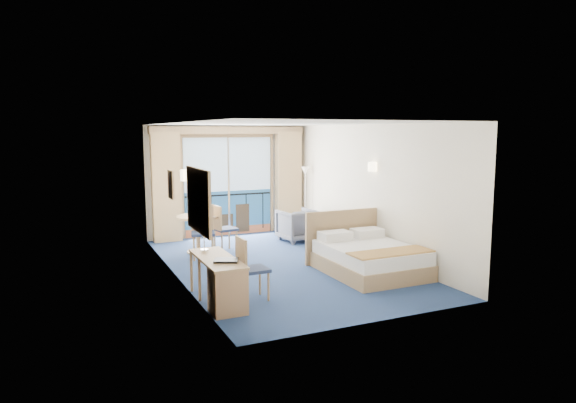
# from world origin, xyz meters

# --- Properties ---
(floor) EXTENTS (6.50, 6.50, 0.00)m
(floor) POSITION_xyz_m (0.00, 0.00, 0.00)
(floor) COLOR navy
(floor) RESTS_ON ground
(room_walls) EXTENTS (4.04, 6.54, 2.72)m
(room_walls) POSITION_xyz_m (0.00, 0.00, 1.78)
(room_walls) COLOR white
(room_walls) RESTS_ON ground
(balcony_door) EXTENTS (2.36, 0.03, 2.52)m
(balcony_door) POSITION_xyz_m (-0.01, 3.22, 1.14)
(balcony_door) COLOR navy
(balcony_door) RESTS_ON room_walls
(curtain_left) EXTENTS (0.65, 0.22, 2.55)m
(curtain_left) POSITION_xyz_m (-1.55, 3.07, 1.28)
(curtain_left) COLOR tan
(curtain_left) RESTS_ON room_walls
(curtain_right) EXTENTS (0.65, 0.22, 2.55)m
(curtain_right) POSITION_xyz_m (1.55, 3.07, 1.28)
(curtain_right) COLOR tan
(curtain_right) RESTS_ON room_walls
(pelmet) EXTENTS (3.80, 0.25, 0.18)m
(pelmet) POSITION_xyz_m (0.00, 3.10, 2.58)
(pelmet) COLOR tan
(pelmet) RESTS_ON room_walls
(mirror) EXTENTS (0.05, 1.25, 0.95)m
(mirror) POSITION_xyz_m (-1.97, -1.50, 1.55)
(mirror) COLOR tan
(mirror) RESTS_ON room_walls
(wall_print) EXTENTS (0.04, 0.42, 0.52)m
(wall_print) POSITION_xyz_m (-1.97, 0.45, 1.60)
(wall_print) COLOR tan
(wall_print) RESTS_ON room_walls
(sconce_left) EXTENTS (0.18, 0.18, 0.18)m
(sconce_left) POSITION_xyz_m (-1.94, -0.60, 1.85)
(sconce_left) COLOR #FFE6B2
(sconce_left) RESTS_ON room_walls
(sconce_right) EXTENTS (0.18, 0.18, 0.18)m
(sconce_right) POSITION_xyz_m (1.94, -0.15, 1.85)
(sconce_right) COLOR #FFE6B2
(sconce_right) RESTS_ON room_walls
(bed) EXTENTS (1.64, 1.95, 1.03)m
(bed) POSITION_xyz_m (1.23, -1.14, 0.29)
(bed) COLOR tan
(bed) RESTS_ON ground
(nightstand) EXTENTS (0.40, 0.38, 0.53)m
(nightstand) POSITION_xyz_m (1.78, 0.34, 0.26)
(nightstand) COLOR #AA805A
(nightstand) RESTS_ON ground
(phone) EXTENTS (0.20, 0.18, 0.07)m
(phone) POSITION_xyz_m (1.77, 0.35, 0.57)
(phone) COLOR silver
(phone) RESTS_ON nightstand
(armchair) EXTENTS (0.87, 0.89, 0.74)m
(armchair) POSITION_xyz_m (1.25, 1.88, 0.37)
(armchair) COLOR #4F5360
(armchair) RESTS_ON ground
(floor_lamp) EXTENTS (0.23, 0.23, 1.68)m
(floor_lamp) POSITION_xyz_m (1.82, 2.63, 1.27)
(floor_lamp) COLOR silver
(floor_lamp) RESTS_ON ground
(desk) EXTENTS (0.50, 1.47, 0.69)m
(desk) POSITION_xyz_m (-1.74, -1.99, 0.38)
(desk) COLOR tan
(desk) RESTS_ON ground
(desk_chair) EXTENTS (0.44, 0.43, 0.98)m
(desk_chair) POSITION_xyz_m (-1.28, -1.69, 0.55)
(desk_chair) COLOR #1F2B4A
(desk_chair) RESTS_ON ground
(folder) EXTENTS (0.42, 0.37, 0.03)m
(folder) POSITION_xyz_m (-1.68, -1.86, 0.70)
(folder) COLOR black
(folder) RESTS_ON desk
(desk_lamp) EXTENTS (0.12, 0.12, 0.46)m
(desk_lamp) POSITION_xyz_m (-1.81, -1.14, 1.03)
(desk_lamp) COLOR silver
(desk_lamp) RESTS_ON desk
(round_table) EXTENTS (0.88, 0.88, 0.79)m
(round_table) POSITION_xyz_m (-1.18, 1.67, 0.60)
(round_table) COLOR tan
(round_table) RESTS_ON ground
(table_chair_a) EXTENTS (0.50, 0.49, 1.00)m
(table_chair_a) POSITION_xyz_m (-0.70, 1.55, 0.56)
(table_chair_a) COLOR #1F2B4A
(table_chair_a) RESTS_ON ground
(table_chair_b) EXTENTS (0.56, 0.57, 1.07)m
(table_chair_b) POSITION_xyz_m (-1.20, 1.23, 0.60)
(table_chair_b) COLOR #1F2B4A
(table_chair_b) RESTS_ON ground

